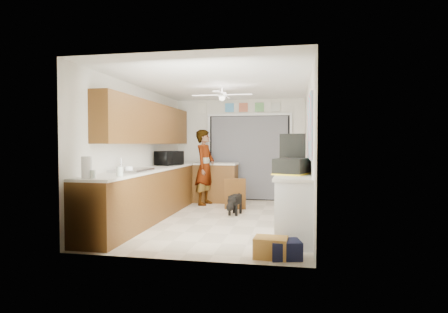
{
  "coord_description": "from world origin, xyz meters",
  "views": [
    {
      "loc": [
        1.35,
        -6.78,
        1.41
      ],
      "look_at": [
        0.0,
        0.4,
        1.15
      ],
      "focal_mm": 30.0,
      "sensor_mm": 36.0,
      "label": 1
    }
  ],
  "objects_px": {
    "cup": "(129,170)",
    "paper_towel_roll": "(87,167)",
    "microwave": "(169,158)",
    "dog": "(235,204)",
    "man": "(205,167)",
    "suitcase": "(292,166)",
    "cardboard_box": "(271,247)",
    "navy_crate": "(285,249)"
  },
  "relations": [
    {
      "from": "microwave",
      "to": "dog",
      "type": "xyz_separation_m",
      "value": [
        1.48,
        -0.34,
        -0.87
      ]
    },
    {
      "from": "cardboard_box",
      "to": "man",
      "type": "relative_size",
      "value": 0.23
    },
    {
      "from": "cardboard_box",
      "to": "man",
      "type": "xyz_separation_m",
      "value": [
        -1.74,
        3.75,
        0.74
      ]
    },
    {
      "from": "cup",
      "to": "suitcase",
      "type": "xyz_separation_m",
      "value": [
        2.53,
        0.24,
        0.07
      ]
    },
    {
      "from": "suitcase",
      "to": "dog",
      "type": "bearing_deg",
      "value": 145.39
    },
    {
      "from": "cardboard_box",
      "to": "paper_towel_roll",
      "type": "bearing_deg",
      "value": -178.82
    },
    {
      "from": "paper_towel_roll",
      "to": "navy_crate",
      "type": "xyz_separation_m",
      "value": [
        2.61,
        0.05,
        -0.98
      ]
    },
    {
      "from": "man",
      "to": "cup",
      "type": "bearing_deg",
      "value": 178.41
    },
    {
      "from": "microwave",
      "to": "man",
      "type": "xyz_separation_m",
      "value": [
        0.61,
        0.73,
        -0.23
      ]
    },
    {
      "from": "cardboard_box",
      "to": "man",
      "type": "distance_m",
      "value": 4.2
    },
    {
      "from": "paper_towel_roll",
      "to": "dog",
      "type": "relative_size",
      "value": 0.53
    },
    {
      "from": "microwave",
      "to": "cup",
      "type": "relative_size",
      "value": 4.12
    },
    {
      "from": "microwave",
      "to": "suitcase",
      "type": "bearing_deg",
      "value": -105.08
    },
    {
      "from": "cup",
      "to": "cardboard_box",
      "type": "height_order",
      "value": "cup"
    },
    {
      "from": "paper_towel_roll",
      "to": "man",
      "type": "distance_m",
      "value": 3.87
    },
    {
      "from": "cardboard_box",
      "to": "microwave",
      "type": "bearing_deg",
      "value": 127.79
    },
    {
      "from": "paper_towel_roll",
      "to": "man",
      "type": "bearing_deg",
      "value": 79.59
    },
    {
      "from": "cardboard_box",
      "to": "dog",
      "type": "bearing_deg",
      "value": 107.91
    },
    {
      "from": "cup",
      "to": "microwave",
      "type": "bearing_deg",
      "value": 91.53
    },
    {
      "from": "microwave",
      "to": "man",
      "type": "height_order",
      "value": "man"
    },
    {
      "from": "microwave",
      "to": "dog",
      "type": "relative_size",
      "value": 0.99
    },
    {
      "from": "microwave",
      "to": "dog",
      "type": "distance_m",
      "value": 1.75
    },
    {
      "from": "cup",
      "to": "navy_crate",
      "type": "distance_m",
      "value": 2.77
    },
    {
      "from": "cup",
      "to": "dog",
      "type": "xyz_separation_m",
      "value": [
        1.42,
        1.77,
        -0.78
      ]
    },
    {
      "from": "cup",
      "to": "paper_towel_roll",
      "type": "bearing_deg",
      "value": -98.73
    },
    {
      "from": "suitcase",
      "to": "dog",
      "type": "height_order",
      "value": "suitcase"
    },
    {
      "from": "microwave",
      "to": "man",
      "type": "relative_size",
      "value": 0.32
    },
    {
      "from": "suitcase",
      "to": "dog",
      "type": "xyz_separation_m",
      "value": [
        -1.11,
        1.53,
        -0.84
      ]
    },
    {
      "from": "microwave",
      "to": "dog",
      "type": "height_order",
      "value": "microwave"
    },
    {
      "from": "man",
      "to": "microwave",
      "type": "bearing_deg",
      "value": 149.57
    },
    {
      "from": "navy_crate",
      "to": "paper_towel_roll",
      "type": "bearing_deg",
      "value": -178.9
    },
    {
      "from": "cup",
      "to": "navy_crate",
      "type": "relative_size",
      "value": 0.37
    },
    {
      "from": "dog",
      "to": "man",
      "type": "bearing_deg",
      "value": 138.46
    },
    {
      "from": "suitcase",
      "to": "microwave",
      "type": "bearing_deg",
      "value": 163.49
    },
    {
      "from": "navy_crate",
      "to": "man",
      "type": "relative_size",
      "value": 0.21
    },
    {
      "from": "man",
      "to": "paper_towel_roll",
      "type": "bearing_deg",
      "value": 178.97
    },
    {
      "from": "paper_towel_roll",
      "to": "cup",
      "type": "bearing_deg",
      "value": 81.27
    },
    {
      "from": "cardboard_box",
      "to": "man",
      "type": "height_order",
      "value": "man"
    },
    {
      "from": "paper_towel_roll",
      "to": "cardboard_box",
      "type": "relative_size",
      "value": 0.73
    },
    {
      "from": "man",
      "to": "suitcase",
      "type": "bearing_deg",
      "value": -133.31
    },
    {
      "from": "microwave",
      "to": "navy_crate",
      "type": "distance_m",
      "value": 4.06
    },
    {
      "from": "cardboard_box",
      "to": "cup",
      "type": "bearing_deg",
      "value": 158.29
    }
  ]
}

